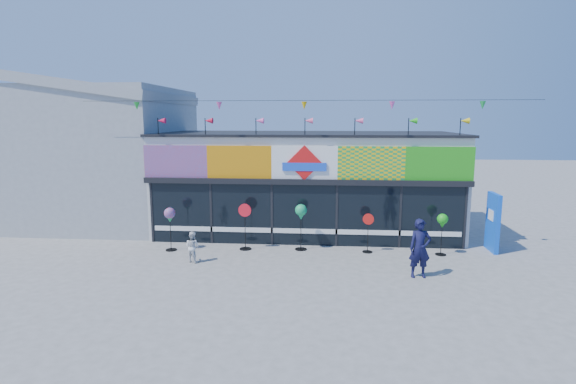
# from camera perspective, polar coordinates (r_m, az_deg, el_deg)

# --- Properties ---
(ground) EXTENTS (80.00, 80.00, 0.00)m
(ground) POSITION_cam_1_polar(r_m,az_deg,el_deg) (13.68, 1.31, -10.72)
(ground) COLOR slate
(ground) RESTS_ON ground
(kite_shop) EXTENTS (16.00, 5.70, 5.31)m
(kite_shop) POSITION_cam_1_polar(r_m,az_deg,el_deg) (18.97, 2.45, 1.33)
(kite_shop) COLOR silver
(kite_shop) RESTS_ON ground
(neighbour_building) EXTENTS (8.18, 7.20, 6.87)m
(neighbour_building) POSITION_cam_1_polar(r_m,az_deg,el_deg) (22.61, -23.72, 4.80)
(neighbour_building) COLOR #A1A4A6
(neighbour_building) RESTS_ON ground
(blue_sign) EXTENTS (0.19, 1.04, 2.08)m
(blue_sign) POSITION_cam_1_polar(r_m,az_deg,el_deg) (17.55, 24.58, -3.50)
(blue_sign) COLOR blue
(blue_sign) RESTS_ON ground
(spinner_0) EXTENTS (0.40, 0.40, 1.56)m
(spinner_0) POSITION_cam_1_polar(r_m,az_deg,el_deg) (16.51, -14.78, -3.00)
(spinner_0) COLOR black
(spinner_0) RESTS_ON ground
(spinner_1) EXTENTS (0.47, 0.43, 1.68)m
(spinner_1) POSITION_cam_1_polar(r_m,az_deg,el_deg) (16.23, -5.48, -4.24)
(spinner_1) COLOR black
(spinner_1) RESTS_ON ground
(spinner_2) EXTENTS (0.42, 0.42, 1.67)m
(spinner_2) POSITION_cam_1_polar(r_m,az_deg,el_deg) (16.02, 1.66, -2.74)
(spinner_2) COLOR black
(spinner_2) RESTS_ON ground
(spinner_3) EXTENTS (0.39, 0.36, 1.40)m
(spinner_3) POSITION_cam_1_polar(r_m,az_deg,el_deg) (16.10, 10.12, -5.01)
(spinner_3) COLOR black
(spinner_3) RESTS_ON ground
(spinner_4) EXTENTS (0.37, 0.37, 1.46)m
(spinner_4) POSITION_cam_1_polar(r_m,az_deg,el_deg) (16.32, 19.01, -3.63)
(spinner_4) COLOR black
(spinner_4) RESTS_ON ground
(adult_man) EXTENTS (0.69, 0.49, 1.77)m
(adult_man) POSITION_cam_1_polar(r_m,az_deg,el_deg) (13.95, 16.41, -6.89)
(adult_man) COLOR #111236
(adult_man) RESTS_ON ground
(child) EXTENTS (0.57, 0.46, 1.03)m
(child) POSITION_cam_1_polar(r_m,az_deg,el_deg) (15.19, -12.04, -6.82)
(child) COLOR silver
(child) RESTS_ON ground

